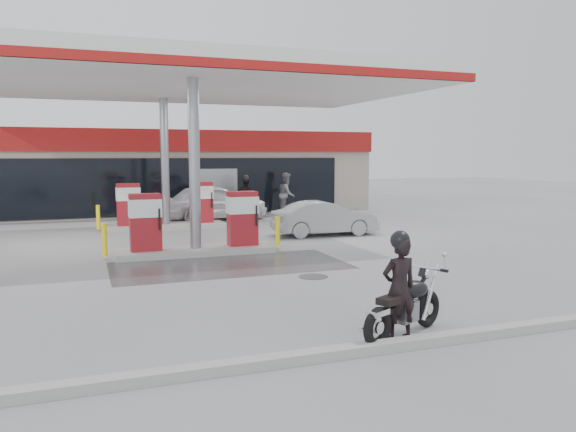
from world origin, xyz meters
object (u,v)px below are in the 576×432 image
at_px(pump_island_near, 196,230).
at_px(parked_car_right, 284,198).
at_px(sedan_white, 214,202).
at_px(attendant, 287,194).
at_px(hatchback_silver, 325,218).
at_px(biker_main, 399,288).
at_px(biker_walking, 246,198).
at_px(main_motorcycle, 405,307).
at_px(pump_island_far, 166,210).

bearing_deg(pump_island_near, parked_car_right, 59.65).
bearing_deg(sedan_white, attendant, -85.71).
bearing_deg(sedan_white, hatchback_silver, -161.44).
relative_size(biker_main, hatchback_silver, 0.43).
bearing_deg(biker_walking, hatchback_silver, -117.34).
xyz_separation_m(main_motorcycle, attendant, (4.32, 17.29, 0.54)).
bearing_deg(pump_island_far, attendant, 25.02).
xyz_separation_m(sedan_white, biker_walking, (1.45, 0.06, 0.14)).
height_order(pump_island_far, attendant, attendant).
height_order(biker_main, attendant, attendant).
xyz_separation_m(biker_main, parked_car_right, (5.52, 20.58, -0.23)).
relative_size(attendant, hatchback_silver, 0.55).
xyz_separation_m(pump_island_far, parked_car_right, (7.03, 6.00, -0.14)).
height_order(attendant, parked_car_right, attendant).
bearing_deg(attendant, main_motorcycle, -169.43).
relative_size(biker_main, biker_walking, 0.87).
xyz_separation_m(pump_island_far, biker_walking, (3.85, 2.26, 0.22)).
bearing_deg(parked_car_right, attendant, 179.74).
relative_size(pump_island_near, pump_island_far, 1.00).
height_order(hatchback_silver, parked_car_right, hatchback_silver).
distance_m(main_motorcycle, hatchback_silver, 11.21).
bearing_deg(biker_walking, parked_car_right, 11.20).
relative_size(pump_island_near, biker_main, 3.20).
xyz_separation_m(pump_island_far, sedan_white, (2.40, 2.20, 0.08)).
xyz_separation_m(biker_main, sedan_white, (0.90, 16.78, -0.02)).
relative_size(pump_island_far, main_motorcycle, 2.69).
distance_m(pump_island_far, attendant, 6.63).
relative_size(pump_island_near, sedan_white, 1.11).
distance_m(pump_island_near, main_motorcycle, 8.66).
relative_size(pump_island_near, parked_car_right, 1.25).
bearing_deg(biker_main, pump_island_near, -81.85).
bearing_deg(attendant, pump_island_far, 139.61).
relative_size(pump_island_near, biker_walking, 2.78).
distance_m(pump_island_near, hatchback_silver, 5.50).
xyz_separation_m(pump_island_far, hatchback_silver, (5.04, -3.80, -0.10)).
bearing_deg(biker_main, hatchback_silver, -109.96).
bearing_deg(main_motorcycle, pump_island_near, 75.25).
bearing_deg(sedan_white, main_motorcycle, 172.34).
bearing_deg(hatchback_silver, sedan_white, 25.97).
bearing_deg(attendant, sedan_white, 124.07).
bearing_deg(sedan_white, parked_car_right, -55.76).
relative_size(pump_island_far, sedan_white, 1.11).
bearing_deg(pump_island_near, biker_walking, 65.00).
height_order(pump_island_far, biker_walking, biker_walking).
xyz_separation_m(hatchback_silver, parked_car_right, (1.98, 9.80, -0.04)).
bearing_deg(biker_walking, pump_island_far, 171.94).
height_order(pump_island_near, pump_island_far, same).
distance_m(biker_main, sedan_white, 16.81).
bearing_deg(parked_car_right, biker_walking, 157.20).
bearing_deg(main_motorcycle, parked_car_right, 49.44).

